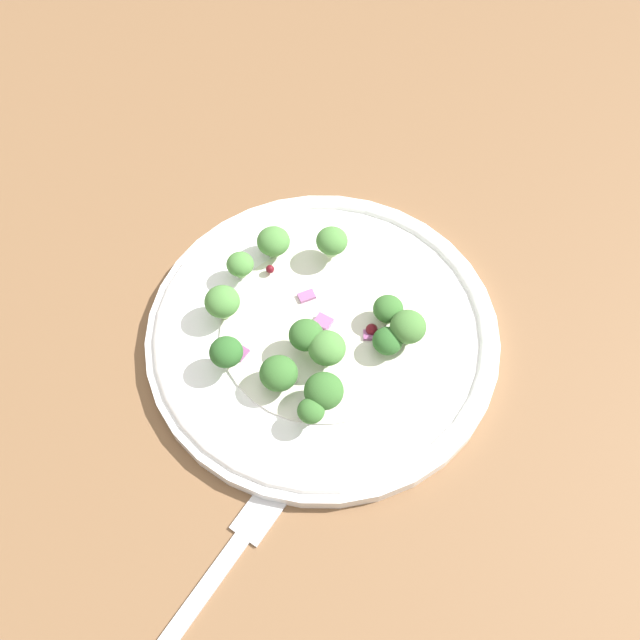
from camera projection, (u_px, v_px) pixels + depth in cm
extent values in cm
cube|color=brown|center=(319.00, 375.00, 58.23)|extent=(180.00, 180.00, 2.00)
cylinder|color=white|center=(320.00, 334.00, 58.40)|extent=(28.24, 28.24, 1.20)
torus|color=white|center=(320.00, 330.00, 57.88)|extent=(26.99, 26.99, 1.00)
cylinder|color=white|center=(320.00, 329.00, 57.80)|extent=(16.38, 16.38, 0.20)
cylinder|color=#8EB77A|center=(324.00, 399.00, 53.82)|extent=(1.10, 1.10, 1.10)
ellipsoid|color=#386B2D|center=(324.00, 391.00, 52.69)|extent=(2.93, 2.93, 2.20)
cylinder|color=#8EB77A|center=(327.00, 357.00, 55.35)|extent=(1.07, 1.07, 1.07)
ellipsoid|color=#4C843D|center=(327.00, 349.00, 54.25)|extent=(2.87, 2.87, 2.15)
cylinder|color=#ADD18E|center=(279.00, 381.00, 54.85)|extent=(1.08, 1.08, 1.08)
ellipsoid|color=#386B2D|center=(279.00, 373.00, 53.74)|extent=(2.89, 2.89, 2.17)
cylinder|color=#ADD18E|center=(327.00, 249.00, 60.55)|extent=(0.99, 0.99, 0.99)
ellipsoid|color=#4C843D|center=(327.00, 240.00, 59.54)|extent=(2.63, 2.63, 1.97)
cylinder|color=#9EC684|center=(228.00, 359.00, 55.19)|extent=(0.96, 0.96, 0.96)
ellipsoid|color=#2D6028|center=(226.00, 352.00, 54.21)|extent=(2.56, 2.56, 1.92)
cylinder|color=#9EC684|center=(406.00, 335.00, 56.61)|extent=(1.06, 1.06, 1.06)
ellipsoid|color=#477A38|center=(408.00, 327.00, 55.53)|extent=(2.82, 2.82, 2.12)
cylinder|color=#ADD18E|center=(387.00, 316.00, 57.68)|extent=(0.90, 0.90, 0.90)
ellipsoid|color=#386B2D|center=(388.00, 309.00, 56.75)|extent=(2.40, 2.40, 1.80)
cylinder|color=#ADD18E|center=(386.00, 348.00, 56.50)|extent=(0.88, 0.88, 0.88)
ellipsoid|color=#2D6028|center=(387.00, 341.00, 55.60)|extent=(2.34, 2.34, 1.75)
cylinder|color=#8EB77A|center=(313.00, 416.00, 52.78)|extent=(0.75, 0.75, 0.75)
ellipsoid|color=#386B2D|center=(313.00, 411.00, 52.01)|extent=(2.00, 2.00, 1.50)
cylinder|color=#8EB77A|center=(241.00, 271.00, 59.85)|extent=(0.84, 0.84, 0.84)
ellipsoid|color=#4C843D|center=(240.00, 264.00, 58.98)|extent=(2.25, 2.25, 1.69)
cylinder|color=#8EB77A|center=(306.00, 343.00, 55.92)|extent=(1.00, 1.00, 1.00)
ellipsoid|color=#386B2D|center=(306.00, 335.00, 54.90)|extent=(2.66, 2.66, 1.99)
cylinder|color=#8EB77A|center=(274.00, 250.00, 61.30)|extent=(1.04, 1.04, 1.04)
ellipsoid|color=#4C843D|center=(273.00, 241.00, 60.24)|extent=(2.77, 2.77, 2.08)
cylinder|color=#ADD18E|center=(224.00, 310.00, 57.83)|extent=(1.05, 1.05, 1.05)
ellipsoid|color=#4C843D|center=(222.00, 301.00, 56.75)|extent=(2.80, 2.80, 2.10)
sphere|color=#4C0A14|center=(387.00, 347.00, 56.46)|extent=(0.77, 0.77, 0.77)
sphere|color=maroon|center=(372.00, 329.00, 57.25)|extent=(0.94, 0.94, 0.94)
sphere|color=maroon|center=(270.00, 269.00, 60.04)|extent=(0.71, 0.71, 0.71)
cube|color=#843D75|center=(318.00, 411.00, 53.65)|extent=(1.52, 1.37, 0.35)
cube|color=#934C84|center=(239.00, 356.00, 56.35)|extent=(1.52, 1.59, 0.31)
cube|color=#934C84|center=(330.00, 393.00, 54.40)|extent=(1.84, 1.84, 0.43)
cube|color=#934C84|center=(370.00, 336.00, 57.31)|extent=(1.12, 0.98, 0.44)
cube|color=#A35B93|center=(307.00, 296.00, 59.16)|extent=(1.61, 1.43, 0.36)
cube|color=#A35B93|center=(320.00, 321.00, 57.59)|extent=(1.70, 1.60, 0.39)
cube|color=silver|center=(173.00, 634.00, 47.01)|extent=(8.05, 13.83, 0.50)
cube|color=silver|center=(258.00, 516.00, 51.03)|extent=(3.80, 4.30, 0.50)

